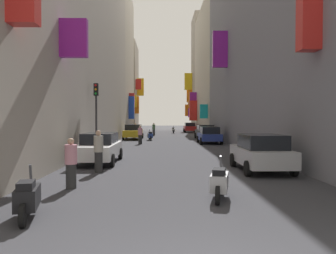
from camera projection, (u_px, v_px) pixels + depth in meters
name	position (u px, v px, depth m)	size (l,w,h in m)	color
ground_plane	(168.00, 140.00, 33.89)	(140.00, 140.00, 0.00)	#38383D
building_left_near	(49.00, 8.00, 21.98)	(7.19, 36.95, 18.93)	#B2A899
building_left_mid_a	(109.00, 63.00, 46.54)	(6.94, 12.18, 19.74)	#BCB29E
building_left_mid_c	(120.00, 88.00, 58.99)	(7.19, 9.11, 15.19)	#9E9384
building_right_mid_a	(222.00, 71.00, 47.82)	(7.22, 17.75, 18.02)	#BCB29E
building_right_mid_b	(209.00, 74.00, 60.22)	(7.40, 7.12, 20.47)	#9E9384
parked_car_black	(205.00, 132.00, 35.79)	(1.95, 4.26, 1.50)	black
parked_car_red	(190.00, 127.00, 53.25)	(1.91, 4.25, 1.53)	#B21E1E
parked_car_silver	(261.00, 152.00, 13.86)	(1.94, 3.98, 1.53)	#B7B7BC
parked_car_blue	(209.00, 135.00, 29.20)	(1.88, 3.92, 1.47)	navy
parked_car_white	(100.00, 147.00, 16.52)	(1.86, 4.47, 1.46)	white
parked_car_yellow	(133.00, 132.00, 35.42)	(1.97, 4.43, 1.56)	gold
scooter_blue	(150.00, 136.00, 33.81)	(0.60, 1.95, 1.13)	#2D4CAD
scooter_silver	(219.00, 182.00, 9.07)	(0.68, 1.76, 1.13)	#ADADB2
scooter_white	(173.00, 130.00, 49.71)	(0.46, 1.81, 1.13)	silver
scooter_black	(27.00, 198.00, 7.28)	(0.67, 1.75, 1.13)	black
pedestrian_crossing	(140.00, 135.00, 28.65)	(0.53, 0.53, 1.60)	#292929
pedestrian_near_left	(154.00, 129.00, 42.66)	(0.39, 0.39, 1.61)	#3A3A3A
pedestrian_near_right	(135.00, 130.00, 38.64)	(0.46, 0.46, 1.66)	#282828
pedestrian_mid_street	(99.00, 151.00, 13.54)	(0.53, 0.53, 1.71)	#2D2D2D
pedestrian_far_away	(71.00, 164.00, 10.42)	(0.53, 0.53, 1.58)	#2D2D2D
traffic_light_near_corner	(96.00, 106.00, 20.39)	(0.26, 0.34, 4.33)	#2D2D2D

